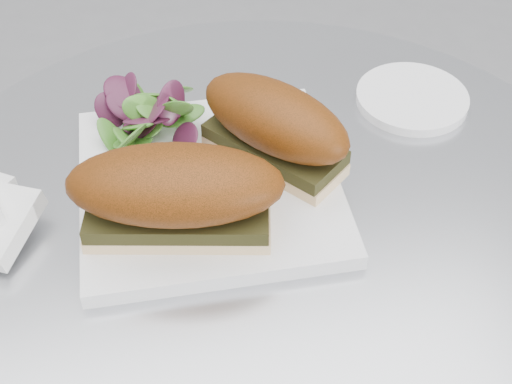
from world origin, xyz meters
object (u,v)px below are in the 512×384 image
sandwich_left (176,192)px  sandwich_right (275,125)px  saucer (412,98)px  plate (209,184)px

sandwich_left → sandwich_right: size_ratio=1.17×
sandwich_right → saucer: size_ratio=1.39×
sandwich_left → sandwich_right: same height
plate → saucer: size_ratio=1.98×
saucer → sandwich_left: bearing=-153.1°
saucer → plate: bearing=-160.5°
sandwich_right → saucer: 0.19m
plate → sandwich_right: sandwich_right is taller
sandwich_left → plate: bearing=70.4°
sandwich_right → plate: bearing=-118.8°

